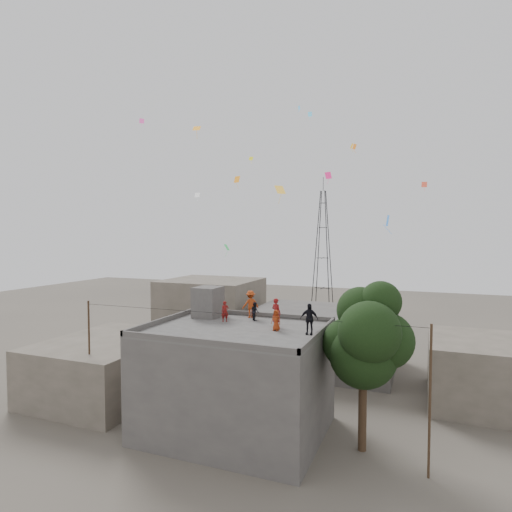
{
  "coord_description": "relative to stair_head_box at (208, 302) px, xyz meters",
  "views": [
    {
      "loc": [
        10.18,
        -22.4,
        11.58
      ],
      "look_at": [
        0.46,
        2.03,
        10.25
      ],
      "focal_mm": 30.0,
      "sensor_mm": 36.0,
      "label": 1
    }
  ],
  "objects": [
    {
      "name": "ground",
      "position": [
        3.2,
        -2.6,
        -7.1
      ],
      "size": [
        140.0,
        140.0,
        0.0
      ],
      "primitive_type": "plane",
      "color": "#4D483F",
      "rests_on": "ground"
    },
    {
      "name": "main_building",
      "position": [
        3.2,
        -2.6,
        -4.05
      ],
      "size": [
        10.0,
        8.0,
        6.1
      ],
      "color": "#4B4946",
      "rests_on": "ground"
    },
    {
      "name": "parapet",
      "position": [
        3.2,
        -2.6,
        -0.85
      ],
      "size": [
        10.0,
        8.0,
        0.3
      ],
      "color": "#4B4946",
      "rests_on": "main_building"
    },
    {
      "name": "stair_head_box",
      "position": [
        0.0,
        0.0,
        0.0
      ],
      "size": [
        1.6,
        1.8,
        2.0
      ],
      "primitive_type": "cube",
      "color": "#4B4946",
      "rests_on": "main_building"
    },
    {
      "name": "neighbor_west",
      "position": [
        -7.8,
        -0.6,
        -5.1
      ],
      "size": [
        8.0,
        10.0,
        4.0
      ],
      "primitive_type": "cube",
      "color": "#5A5347",
      "rests_on": "ground"
    },
    {
      "name": "neighbor_north",
      "position": [
        5.2,
        11.4,
        -4.6
      ],
      "size": [
        12.0,
        9.0,
        5.0
      ],
      "primitive_type": "cube",
      "color": "#4B4946",
      "rests_on": "ground"
    },
    {
      "name": "neighbor_northwest",
      "position": [
        -6.8,
        13.4,
        -3.6
      ],
      "size": [
        9.0,
        8.0,
        7.0
      ],
      "primitive_type": "cube",
      "color": "#5A5347",
      "rests_on": "ground"
    },
    {
      "name": "neighbor_east",
      "position": [
        17.2,
        7.4,
        -4.9
      ],
      "size": [
        7.0,
        8.0,
        4.4
      ],
      "primitive_type": "cube",
      "color": "#5A5347",
      "rests_on": "ground"
    },
    {
      "name": "tree",
      "position": [
        10.57,
        -2.0,
        -1.0
      ],
      "size": [
        4.9,
        4.6,
        9.1
      ],
      "color": "black",
      "rests_on": "ground"
    },
    {
      "name": "utility_line",
      "position": [
        3.7,
        -3.85,
        -3.27
      ],
      "size": [
        20.12,
        0.62,
        7.4
      ],
      "color": "black",
      "rests_on": "ground"
    },
    {
      "name": "transmission_tower",
      "position": [
        -0.8,
        37.4,
        1.97
      ],
      "size": [
        2.97,
        2.97,
        20.01
      ],
      "color": "black",
      "rests_on": "ground"
    },
    {
      "name": "person_red_adult",
      "position": [
        5.22,
        -1.25,
        -0.15
      ],
      "size": [
        0.73,
        0.61,
        1.71
      ],
      "primitive_type": "imported",
      "rotation": [
        0.0,
        0.0,
        2.77
      ],
      "color": "maroon",
      "rests_on": "main_building"
    },
    {
      "name": "person_orange_child",
      "position": [
        5.54,
        -2.19,
        -0.4
      ],
      "size": [
        0.65,
        0.49,
        1.2
      ],
      "primitive_type": "imported",
      "rotation": [
        0.0,
        0.0,
        -0.19
      ],
      "color": "#983011",
      "rests_on": "main_building"
    },
    {
      "name": "person_dark_child",
      "position": [
        3.35,
        0.03,
        -0.41
      ],
      "size": [
        0.72,
        0.72,
        1.18
      ],
      "primitive_type": "imported",
      "rotation": [
        0.0,
        0.0,
        2.32
      ],
      "color": "black",
      "rests_on": "main_building"
    },
    {
      "name": "person_dark_adult",
      "position": [
        7.52,
        -2.4,
        -0.15
      ],
      "size": [
        1.02,
        0.46,
        1.71
      ],
      "primitive_type": "imported",
      "rotation": [
        0.0,
        0.0,
        0.05
      ],
      "color": "black",
      "rests_on": "main_building"
    },
    {
      "name": "person_orange_adult",
      "position": [
        2.73,
        0.8,
        -0.11
      ],
      "size": [
        1.29,
        1.27,
        1.78
      ],
      "primitive_type": "imported",
      "rotation": [
        0.0,
        0.0,
        -2.38
      ],
      "color": "#AA3A13",
      "rests_on": "main_building"
    },
    {
      "name": "person_red_child",
      "position": [
        1.75,
        -1.03,
        -0.35
      ],
      "size": [
        0.56,
        0.54,
        1.3
      ],
      "primitive_type": "imported",
      "rotation": [
        0.0,
        0.0,
        0.67
      ],
      "color": "maroon",
      "rests_on": "main_building"
    },
    {
      "name": "kites",
      "position": [
        3.73,
        4.37,
        8.93
      ],
      "size": [
        22.29,
        16.88,
        12.0
      ],
      "color": "orange",
      "rests_on": "ground"
    }
  ]
}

